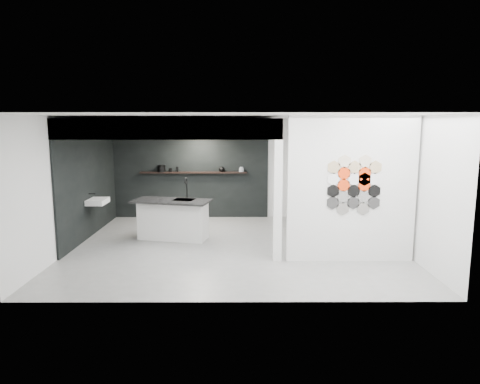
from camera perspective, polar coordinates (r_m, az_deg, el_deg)
name	(u,v)px	position (r m, az deg, el deg)	size (l,w,h in m)	color
floor	(235,246)	(9.45, -0.61, -7.22)	(7.00, 6.00, 0.01)	slate
partition_panel	(351,190)	(8.44, 14.61, 0.30)	(2.45, 0.15, 2.80)	silver
bay_clad_back	(190,176)	(12.20, -6.64, 2.07)	(4.40, 0.04, 2.35)	black
bay_clad_left	(90,186)	(10.77, -19.37, 0.70)	(0.04, 4.00, 2.35)	black
bulkhead	(180,128)	(10.16, -8.02, 8.44)	(4.40, 4.00, 0.40)	silver
corner_column	(278,201)	(8.23, 5.05, -1.24)	(0.16, 0.16, 2.35)	silver
fascia_beam	(166,129)	(8.26, -9.83, 8.29)	(4.40, 0.16, 0.40)	silver
wall_basin	(98,201)	(10.56, -18.45, -1.19)	(0.40, 0.60, 0.12)	silver
display_shelf	(193,172)	(12.07, -6.23, 2.60)	(3.00, 0.15, 0.04)	black
kitchen_island	(173,219)	(10.01, -8.93, -3.55)	(1.89, 1.15, 1.42)	silver
stockpot	(161,168)	(12.19, -10.44, 3.11)	(0.23, 0.23, 0.19)	black
kettle	(222,169)	(12.01, -2.47, 3.06)	(0.17, 0.17, 0.14)	black
glass_bowl	(241,170)	(12.00, 0.20, 2.95)	(0.14, 0.14, 0.10)	gray
glass_vase	(241,169)	(12.00, 0.20, 3.05)	(0.10, 0.10, 0.14)	gray
bottle_dark	(177,169)	(12.12, -8.35, 3.02)	(0.05, 0.05, 0.14)	black
utensil_cup	(170,170)	(12.15, -9.25, 2.91)	(0.08, 0.08, 0.10)	black
hex_tile_cluster	(354,185)	(8.35, 15.01, 0.93)	(1.04, 0.02, 1.16)	#2D2D2D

